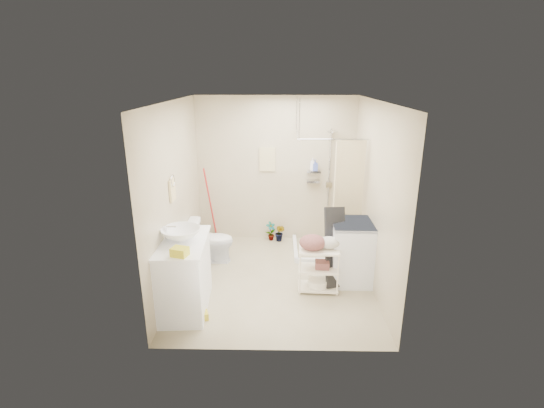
{
  "coord_description": "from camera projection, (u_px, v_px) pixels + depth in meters",
  "views": [
    {
      "loc": [
        0.06,
        -5.27,
        2.94
      ],
      "look_at": [
        -0.04,
        0.25,
        1.11
      ],
      "focal_mm": 26.0,
      "sensor_mm": 36.0,
      "label": 1
    }
  ],
  "objects": [
    {
      "name": "floor_basket",
      "position": [
        201.0,
        314.0,
        4.94
      ],
      "size": [
        0.29,
        0.26,
        0.13
      ],
      "primitive_type": "cube",
      "rotation": [
        0.0,
        0.0,
        0.32
      ],
      "color": "gold",
      "rests_on": "ground"
    },
    {
      "name": "wall_front",
      "position": [
        273.0,
        243.0,
        3.99
      ],
      "size": [
        2.8,
        0.04,
        2.6
      ],
      "primitive_type": "cube",
      "color": "beige",
      "rests_on": "ground"
    },
    {
      "name": "wall_left",
      "position": [
        175.0,
        196.0,
        5.54
      ],
      "size": [
        0.04,
        3.2,
        2.6
      ],
      "primitive_type": "cube",
      "color": "beige",
      "rests_on": "ground"
    },
    {
      "name": "shampoo_bottle_a",
      "position": [
        312.0,
        164.0,
        6.91
      ],
      "size": [
        0.09,
        0.09,
        0.22
      ],
      "primitive_type": "imported",
      "rotation": [
        0.0,
        0.0,
        -0.09
      ],
      "color": "white",
      "rests_on": "shower"
    },
    {
      "name": "counter_basket",
      "position": [
        180.0,
        252.0,
        4.51
      ],
      "size": [
        0.22,
        0.19,
        0.1
      ],
      "primitive_type": "cube",
      "rotation": [
        0.0,
        0.0,
        -0.28
      ],
      "color": "gold",
      "rests_on": "vanity"
    },
    {
      "name": "ironing_board",
      "position": [
        335.0,
        247.0,
        5.6
      ],
      "size": [
        0.35,
        0.24,
        1.19
      ],
      "primitive_type": null,
      "rotation": [
        0.0,
        0.0,
        0.48
      ],
      "color": "black",
      "rests_on": "ground"
    },
    {
      "name": "washing_machine",
      "position": [
        352.0,
        252.0,
        5.77
      ],
      "size": [
        0.64,
        0.66,
        0.92
      ],
      "primitive_type": "cube",
      "rotation": [
        0.0,
        0.0,
        -0.02
      ],
      "color": "silver",
      "rests_on": "ground"
    },
    {
      "name": "potted_plant_a",
      "position": [
        271.0,
        231.0,
        7.26
      ],
      "size": [
        0.23,
        0.21,
        0.36
      ],
      "primitive_type": "imported",
      "rotation": [
        0.0,
        0.0,
        0.56
      ],
      "color": "brown",
      "rests_on": "ground"
    },
    {
      "name": "sink",
      "position": [
        181.0,
        235.0,
        4.9
      ],
      "size": [
        0.6,
        0.6,
        0.17
      ],
      "primitive_type": "imported",
      "rotation": [
        0.0,
        0.0,
        0.26
      ],
      "color": "white",
      "rests_on": "vanity"
    },
    {
      "name": "floor",
      "position": [
        275.0,
        279.0,
        5.92
      ],
      "size": [
        3.2,
        3.2,
        0.0
      ],
      "primitive_type": "plane",
      "color": "tan",
      "rests_on": "ground"
    },
    {
      "name": "laundry_rack",
      "position": [
        319.0,
        266.0,
        5.51
      ],
      "size": [
        0.57,
        0.36,
        0.77
      ],
      "primitive_type": null,
      "rotation": [
        0.0,
        0.0,
        -0.06
      ],
      "color": "white",
      "rests_on": "ground"
    },
    {
      "name": "ceiling",
      "position": [
        275.0,
        101.0,
        5.1
      ],
      "size": [
        2.8,
        3.2,
        0.04
      ],
      "primitive_type": "cube",
      "color": "silver",
      "rests_on": "ground"
    },
    {
      "name": "tp_holder",
      "position": [
        182.0,
        233.0,
        5.77
      ],
      "size": [
        0.08,
        0.12,
        0.14
      ],
      "primitive_type": null,
      "color": "white",
      "rests_on": "wall_left"
    },
    {
      "name": "towel_ring",
      "position": [
        172.0,
        189.0,
        5.29
      ],
      "size": [
        0.04,
        0.22,
        0.34
      ],
      "primitive_type": null,
      "color": "beige",
      "rests_on": "wall_left"
    },
    {
      "name": "mop",
      "position": [
        208.0,
        205.0,
        7.08
      ],
      "size": [
        0.16,
        0.16,
        1.39
      ],
      "primitive_type": null,
      "rotation": [
        0.0,
        0.0,
        0.26
      ],
      "color": "red",
      "rests_on": "ground"
    },
    {
      "name": "wall_right",
      "position": [
        375.0,
        197.0,
        5.49
      ],
      "size": [
        0.04,
        3.2,
        2.6
      ],
      "primitive_type": "cube",
      "color": "beige",
      "rests_on": "ground"
    },
    {
      "name": "toilet",
      "position": [
        211.0,
        240.0,
        6.41
      ],
      "size": [
        0.71,
        0.41,
        0.72
      ],
      "primitive_type": "imported",
      "rotation": [
        0.0,
        0.0,
        1.58
      ],
      "color": "silver",
      "rests_on": "ground"
    },
    {
      "name": "wall_back",
      "position": [
        276.0,
        170.0,
        7.03
      ],
      "size": [
        2.8,
        0.04,
        2.6
      ],
      "primitive_type": "cube",
      "color": "beige",
      "rests_on": "ground"
    },
    {
      "name": "shampoo_bottle_b",
      "position": [
        315.0,
        165.0,
        6.91
      ],
      "size": [
        0.09,
        0.09,
        0.19
      ],
      "primitive_type": "imported",
      "rotation": [
        0.0,
        0.0,
        0.08
      ],
      "color": "#4457AE",
      "rests_on": "shower"
    },
    {
      "name": "hanging_towel",
      "position": [
        267.0,
        159.0,
        6.95
      ],
      "size": [
        0.28,
        0.03,
        0.42
      ],
      "primitive_type": "cube",
      "color": "beige",
      "rests_on": "wall_back"
    },
    {
      "name": "potted_plant_b",
      "position": [
        280.0,
        233.0,
        7.22
      ],
      "size": [
        0.23,
        0.22,
        0.33
      ],
      "primitive_type": "imported",
      "rotation": [
        0.0,
        0.0,
        -0.56
      ],
      "color": "brown",
      "rests_on": "ground"
    },
    {
      "name": "vanity",
      "position": [
        184.0,
        275.0,
        5.07
      ],
      "size": [
        0.66,
        1.11,
        0.95
      ],
      "primitive_type": "cube",
      "rotation": [
        0.0,
        0.0,
        0.05
      ],
      "color": "white",
      "rests_on": "ground"
    },
    {
      "name": "shower",
      "position": [
        326.0,
        193.0,
        6.57
      ],
      "size": [
        1.1,
        1.1,
        2.1
      ],
      "primitive_type": null,
      "color": "white",
      "rests_on": "ground"
    }
  ]
}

